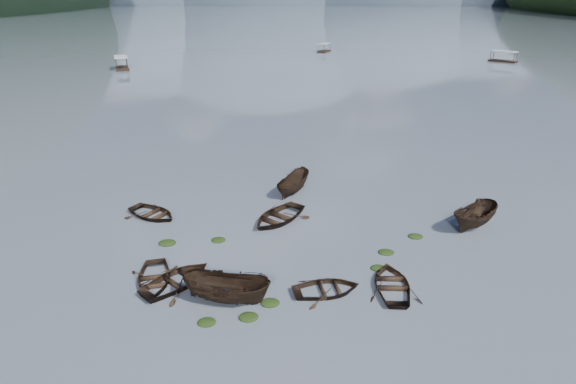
{
  "coord_description": "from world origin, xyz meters",
  "views": [
    {
      "loc": [
        0.57,
        -18.28,
        15.38
      ],
      "look_at": [
        0.0,
        12.0,
        2.0
      ],
      "focal_mm": 28.0,
      "sensor_mm": 36.0,
      "label": 1
    }
  ],
  "objects_px": {
    "pontoon_left": "(122,69)",
    "rowboat_3": "(392,288)",
    "rowboat_0": "(154,282)",
    "pontoon_centre": "(324,52)"
  },
  "relations": [
    {
      "from": "rowboat_0",
      "to": "rowboat_3",
      "type": "height_order",
      "value": "rowboat_3"
    },
    {
      "from": "pontoon_left",
      "to": "rowboat_3",
      "type": "bearing_deg",
      "value": -82.85
    },
    {
      "from": "rowboat_0",
      "to": "rowboat_3",
      "type": "relative_size",
      "value": 0.97
    },
    {
      "from": "rowboat_0",
      "to": "pontoon_left",
      "type": "distance_m",
      "value": 86.13
    },
    {
      "from": "rowboat_3",
      "to": "rowboat_0",
      "type": "bearing_deg",
      "value": 0.06
    },
    {
      "from": "rowboat_3",
      "to": "pontoon_left",
      "type": "distance_m",
      "value": 92.25
    },
    {
      "from": "rowboat_3",
      "to": "pontoon_left",
      "type": "xyz_separation_m",
      "value": [
        -44.57,
        80.77,
        0.0
      ]
    },
    {
      "from": "rowboat_0",
      "to": "pontoon_left",
      "type": "xyz_separation_m",
      "value": [
        -30.77,
        80.44,
        0.0
      ]
    },
    {
      "from": "rowboat_0",
      "to": "pontoon_centre",
      "type": "relative_size",
      "value": 0.69
    },
    {
      "from": "pontoon_left",
      "to": "rowboat_0",
      "type": "bearing_deg",
      "value": -90.81
    }
  ]
}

